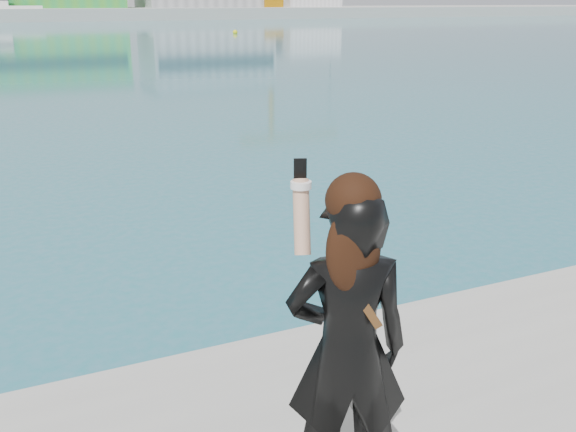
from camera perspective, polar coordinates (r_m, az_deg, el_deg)
name	(u,v)px	position (r m, az deg, el deg)	size (l,w,h in m)	color
buoy_near	(235,34)	(69.32, -4.72, 15.84)	(0.50, 0.50, 0.50)	yellow
woman	(348,341)	(3.20, 5.32, -11.02)	(0.71, 0.58, 1.77)	black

